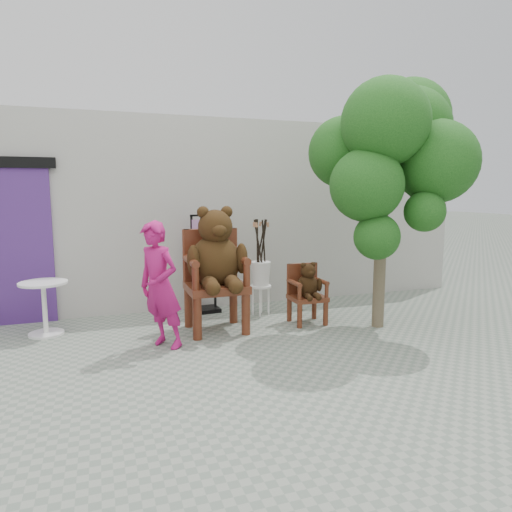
# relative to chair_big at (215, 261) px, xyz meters

# --- Properties ---
(ground_plane) EXTENTS (60.00, 60.00, 0.00)m
(ground_plane) POSITION_rel_chair_big_xyz_m (0.33, -1.36, -0.94)
(ground_plane) COLOR gray
(ground_plane) RESTS_ON ground
(back_wall) EXTENTS (9.00, 1.00, 3.00)m
(back_wall) POSITION_rel_chair_big_xyz_m (0.33, 1.74, 0.56)
(back_wall) COLOR #B1AEA6
(back_wall) RESTS_ON ground
(doorway) EXTENTS (1.40, 0.11, 2.33)m
(doorway) POSITION_rel_chair_big_xyz_m (-2.67, 1.22, 0.22)
(doorway) COLOR #4C2673
(doorway) RESTS_ON ground
(chair_big) EXTENTS (0.80, 0.88, 1.67)m
(chair_big) POSITION_rel_chair_big_xyz_m (0.00, 0.00, 0.00)
(chair_big) COLOR #491E0F
(chair_big) RESTS_ON ground
(chair_small) EXTENTS (0.48, 0.47, 0.88)m
(chair_small) POSITION_rel_chair_big_xyz_m (1.30, -0.08, -0.42)
(chair_small) COLOR #491E0F
(chair_small) RESTS_ON ground
(person) EXTENTS (0.64, 0.66, 1.52)m
(person) POSITION_rel_chair_big_xyz_m (-0.79, -0.52, -0.18)
(person) COLOR #AC1562
(person) RESTS_ON ground
(cafe_table) EXTENTS (0.60, 0.60, 0.70)m
(cafe_table) POSITION_rel_chair_big_xyz_m (-2.15, 0.53, -0.50)
(cafe_table) COLOR white
(cafe_table) RESTS_ON ground
(display_stand) EXTENTS (0.47, 0.38, 1.51)m
(display_stand) POSITION_rel_chair_big_xyz_m (0.06, 0.99, -0.36)
(display_stand) COLOR black
(display_stand) RESTS_ON ground
(stool_bucket) EXTENTS (0.32, 0.32, 1.45)m
(stool_bucket) POSITION_rel_chair_big_xyz_m (0.83, 0.53, -0.30)
(stool_bucket) COLOR white
(stool_bucket) RESTS_ON ground
(tree) EXTENTS (2.01, 1.76, 3.39)m
(tree) POSITION_rel_chair_big_xyz_m (2.27, -0.68, 1.51)
(tree) COLOR #4C412E
(tree) RESTS_ON ground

